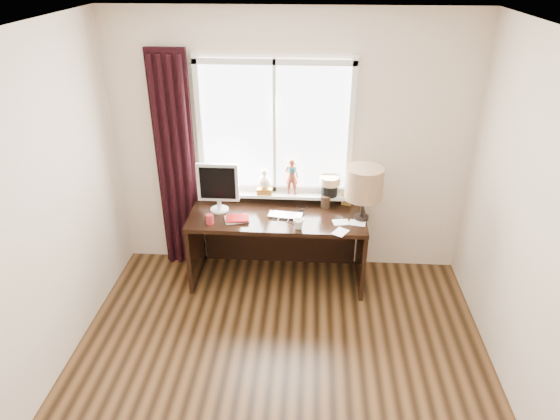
# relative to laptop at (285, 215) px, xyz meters

# --- Properties ---
(floor) EXTENTS (3.50, 4.00, 0.00)m
(floor) POSITION_rel_laptop_xyz_m (0.02, -1.59, -0.76)
(floor) COLOR brown
(floor) RESTS_ON ground
(ceiling) EXTENTS (3.50, 4.00, 0.00)m
(ceiling) POSITION_rel_laptop_xyz_m (0.02, -1.59, 1.84)
(ceiling) COLOR white
(ceiling) RESTS_ON wall_back
(wall_back) EXTENTS (3.50, 0.00, 2.60)m
(wall_back) POSITION_rel_laptop_xyz_m (0.02, 0.41, 0.54)
(wall_back) COLOR beige
(wall_back) RESTS_ON ground
(wall_left) EXTENTS (0.00, 4.00, 2.60)m
(wall_left) POSITION_rel_laptop_xyz_m (-1.73, -1.59, 0.54)
(wall_left) COLOR beige
(wall_left) RESTS_ON ground
(laptop) EXTENTS (0.35, 0.24, 0.03)m
(laptop) POSITION_rel_laptop_xyz_m (0.00, 0.00, 0.00)
(laptop) COLOR silver
(laptop) RESTS_ON desk
(mug) EXTENTS (0.13, 0.12, 0.10)m
(mug) POSITION_rel_laptop_xyz_m (0.13, -0.22, 0.04)
(mug) COLOR white
(mug) RESTS_ON desk
(red_cup) EXTENTS (0.07, 0.07, 0.09)m
(red_cup) POSITION_rel_laptop_xyz_m (-0.69, -0.18, 0.03)
(red_cup) COLOR #A72325
(red_cup) RESTS_ON desk
(window) EXTENTS (1.52, 0.21, 1.40)m
(window) POSITION_rel_laptop_xyz_m (-0.12, 0.35, 0.54)
(window) COLOR white
(window) RESTS_ON ground
(curtain) EXTENTS (0.38, 0.09, 2.25)m
(curtain) POSITION_rel_laptop_xyz_m (-1.11, 0.31, 0.35)
(curtain) COLOR black
(curtain) RESTS_ON floor
(desk) EXTENTS (1.70, 0.70, 0.75)m
(desk) POSITION_rel_laptop_xyz_m (-0.08, 0.13, -0.26)
(desk) COLOR black
(desk) RESTS_ON floor
(monitor) EXTENTS (0.40, 0.18, 0.49)m
(monitor) POSITION_rel_laptop_xyz_m (-0.65, 0.09, 0.27)
(monitor) COLOR beige
(monitor) RESTS_ON desk
(notebook_stack) EXTENTS (0.26, 0.21, 0.03)m
(notebook_stack) POSITION_rel_laptop_xyz_m (-0.45, -0.10, 0.00)
(notebook_stack) COLOR beige
(notebook_stack) RESTS_ON desk
(brush_holder) EXTENTS (0.09, 0.09, 0.25)m
(brush_holder) POSITION_rel_laptop_xyz_m (0.38, 0.22, 0.05)
(brush_holder) COLOR black
(brush_holder) RESTS_ON desk
(icon_frame) EXTENTS (0.10, 0.04, 0.13)m
(icon_frame) POSITION_rel_laptop_xyz_m (0.59, 0.28, 0.05)
(icon_frame) COLOR gold
(icon_frame) RESTS_ON desk
(table_lamp) EXTENTS (0.35, 0.35, 0.52)m
(table_lamp) POSITION_rel_laptop_xyz_m (0.72, 0.01, 0.35)
(table_lamp) COLOR black
(table_lamp) RESTS_ON desk
(loose_papers) EXTENTS (0.34, 0.34, 0.00)m
(loose_papers) POSITION_rel_laptop_xyz_m (0.57, -0.14, -0.01)
(loose_papers) COLOR white
(loose_papers) RESTS_ON desk
(desk_cables) EXTENTS (0.20, 0.44, 0.01)m
(desk_cables) POSITION_rel_laptop_xyz_m (0.13, 0.03, -0.01)
(desk_cables) COLOR black
(desk_cables) RESTS_ON desk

